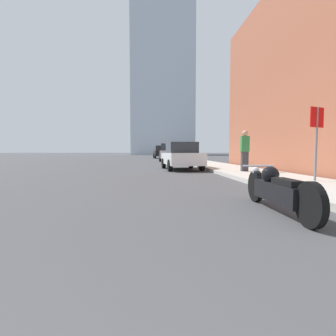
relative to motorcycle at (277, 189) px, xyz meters
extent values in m
cube|color=#B2ADA3|center=(2.33, 35.14, -0.31)|extent=(2.74, 240.00, 0.15)
cube|color=silver|center=(2.29, 81.35, 31.74)|extent=(18.90, 18.90, 64.25)
cylinder|color=black|center=(0.02, 0.91, -0.06)|extent=(0.12, 0.64, 0.64)
cylinder|color=black|center=(-0.02, -0.98, -0.06)|extent=(0.12, 0.64, 0.64)
cube|color=black|center=(0.00, -0.04, -0.05)|extent=(0.27, 1.45, 0.32)
sphere|color=black|center=(0.01, 0.25, 0.23)|extent=(0.31, 0.31, 0.31)
cube|color=black|center=(-0.01, -0.35, 0.17)|extent=(0.23, 0.66, 0.10)
sphere|color=silver|center=(0.02, 0.94, 0.25)|extent=(0.16, 0.16, 0.16)
cylinder|color=silver|center=(0.02, 0.81, 0.36)|extent=(0.62, 0.05, 0.04)
cube|color=silver|center=(-0.29, 10.48, 0.25)|extent=(2.08, 4.19, 0.64)
cube|color=#23282D|center=(-0.29, 10.48, 0.86)|extent=(1.66, 2.06, 0.60)
cylinder|color=black|center=(-1.23, 11.68, -0.08)|extent=(0.24, 0.63, 0.62)
cylinder|color=black|center=(0.47, 11.80, -0.08)|extent=(0.24, 0.63, 0.62)
cylinder|color=black|center=(-1.06, 9.16, -0.08)|extent=(0.24, 0.63, 0.62)
cylinder|color=black|center=(0.65, 9.28, -0.08)|extent=(0.24, 0.63, 0.62)
cube|color=#BCBCC1|center=(-0.05, 23.41, 0.35)|extent=(1.99, 4.35, 0.78)
cube|color=#23282D|center=(-0.05, 23.41, 1.11)|extent=(1.59, 2.13, 0.73)
cylinder|color=black|center=(-0.79, 24.77, -0.04)|extent=(0.24, 0.71, 0.70)
cylinder|color=black|center=(0.85, 24.67, -0.04)|extent=(0.24, 0.71, 0.70)
cylinder|color=black|center=(-0.95, 22.14, -0.04)|extent=(0.24, 0.71, 0.70)
cylinder|color=black|center=(0.68, 22.04, -0.04)|extent=(0.24, 0.71, 0.70)
cube|color=black|center=(-0.33, 35.14, 0.37)|extent=(2.06, 4.52, 0.79)
cube|color=#23282D|center=(-0.33, 35.14, 1.15)|extent=(1.66, 2.21, 0.76)
cylinder|color=black|center=(-1.26, 36.46, -0.03)|extent=(0.24, 0.73, 0.72)
cylinder|color=black|center=(0.46, 36.56, -0.03)|extent=(0.24, 0.73, 0.72)
cylinder|color=black|center=(-1.11, 33.72, -0.03)|extent=(0.24, 0.73, 0.72)
cylinder|color=black|center=(0.61, 33.82, -0.03)|extent=(0.24, 0.73, 0.72)
cylinder|color=slate|center=(2.87, 3.25, 0.87)|extent=(0.07, 0.07, 2.21)
cube|color=red|center=(2.87, 3.25, 1.67)|extent=(0.57, 0.26, 0.60)
cube|color=#38383D|center=(2.12, 7.10, 0.20)|extent=(0.29, 0.20, 0.88)
cube|color=#2D7F42|center=(2.12, 7.10, 0.99)|extent=(0.36, 0.20, 0.69)
sphere|color=tan|center=(2.12, 7.10, 1.46)|extent=(0.26, 0.26, 0.26)
camera|label=1|loc=(-2.19, -4.29, 0.65)|focal=28.00mm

